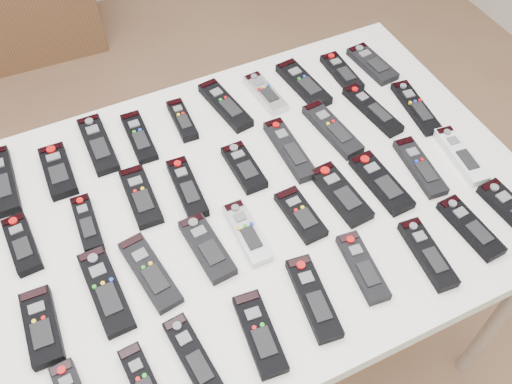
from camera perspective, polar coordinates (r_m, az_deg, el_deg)
name	(u,v)px	position (r m, az deg, el deg)	size (l,w,h in m)	color
ground	(215,314)	(2.03, -4.08, -12.05)	(4.00, 4.00, 0.00)	brown
table	(256,212)	(1.36, 0.00, -2.03)	(1.25, 0.88, 0.78)	white
remote_0	(2,181)	(1.45, -24.05, 1.01)	(0.06, 0.20, 0.02)	black
remote_1	(58,171)	(1.42, -19.19, 2.00)	(0.06, 0.16, 0.02)	black
remote_2	(98,144)	(1.46, -15.51, 4.62)	(0.06, 0.19, 0.02)	black
remote_3	(139,137)	(1.45, -11.63, 5.43)	(0.05, 0.17, 0.02)	black
remote_4	(182,120)	(1.47, -7.39, 7.15)	(0.04, 0.14, 0.02)	black
remote_5	(225,105)	(1.50, -3.10, 8.66)	(0.05, 0.19, 0.02)	black
remote_6	(265,93)	(1.53, 0.92, 9.83)	(0.05, 0.16, 0.02)	#B7B7BC
remote_7	(303,84)	(1.56, 4.76, 10.71)	(0.06, 0.19, 0.02)	black
remote_8	(342,72)	(1.61, 8.57, 11.74)	(0.05, 0.16, 0.02)	black
remote_9	(372,64)	(1.66, 11.54, 12.44)	(0.06, 0.16, 0.02)	black
remote_10	(22,244)	(1.32, -22.36, -4.85)	(0.05, 0.15, 0.02)	black
remote_11	(87,223)	(1.31, -16.54, -3.02)	(0.04, 0.15, 0.02)	black
remote_12	(141,196)	(1.32, -11.45, -0.42)	(0.06, 0.17, 0.02)	black
remote_13	(187,188)	(1.32, -6.91, 0.41)	(0.05, 0.17, 0.02)	black
remote_14	(244,167)	(1.35, -1.21, 2.48)	(0.06, 0.15, 0.02)	black
remote_15	(289,150)	(1.39, 3.37, 4.26)	(0.05, 0.20, 0.02)	black
remote_16	(332,129)	(1.45, 7.63, 6.24)	(0.05, 0.20, 0.02)	black
remote_17	(372,110)	(1.52, 11.55, 8.07)	(0.05, 0.20, 0.02)	black
remote_18	(416,108)	(1.55, 15.69, 8.14)	(0.05, 0.19, 0.02)	black
remote_19	(42,327)	(1.20, -20.64, -12.49)	(0.06, 0.16, 0.02)	black
remote_20	(106,291)	(1.20, -14.78, -9.50)	(0.06, 0.20, 0.02)	black
remote_21	(150,272)	(1.21, -10.55, -7.88)	(0.06, 0.19, 0.02)	black
remote_22	(207,247)	(1.22, -4.92, -5.55)	(0.06, 0.17, 0.02)	black
remote_23	(247,232)	(1.24, -0.92, -4.06)	(0.05, 0.17, 0.02)	#B7B7BC
remote_24	(300,215)	(1.27, 4.47, -2.27)	(0.06, 0.14, 0.02)	black
remote_25	(341,194)	(1.32, 8.47, -0.19)	(0.06, 0.18, 0.02)	black
remote_26	(381,183)	(1.35, 12.40, 0.92)	(0.06, 0.18, 0.02)	black
remote_27	(420,167)	(1.41, 16.07, 2.43)	(0.05, 0.18, 0.02)	black
remote_28	(461,155)	(1.46, 19.78, 3.49)	(0.05, 0.18, 0.02)	silver
remote_30	(144,384)	(1.11, -11.13, -18.30)	(0.04, 0.15, 0.02)	black
remote_31	(194,358)	(1.11, -6.22, -16.16)	(0.05, 0.18, 0.02)	black
remote_32	(260,333)	(1.12, 0.37, -13.96)	(0.06, 0.17, 0.02)	black
remote_33	(313,298)	(1.16, 5.77, -10.49)	(0.05, 0.19, 0.02)	black
remote_34	(363,267)	(1.21, 10.61, -7.38)	(0.05, 0.17, 0.02)	black
remote_35	(428,254)	(1.26, 16.79, -5.94)	(0.05, 0.17, 0.02)	black
remote_36	(470,228)	(1.33, 20.66, -3.35)	(0.05, 0.17, 0.02)	black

